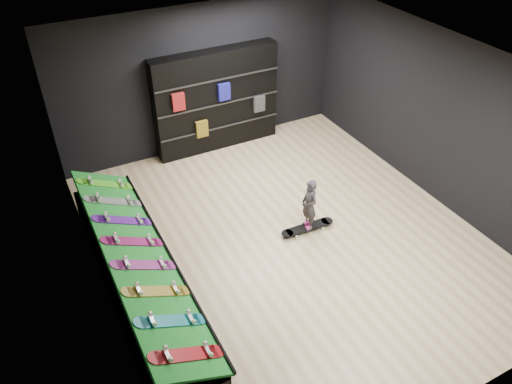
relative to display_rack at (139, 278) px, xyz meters
name	(u,v)px	position (x,y,z in m)	size (l,w,h in m)	color
floor	(288,238)	(2.55, 0.00, -0.25)	(6.00, 7.00, 0.01)	#CBB389
ceiling	(296,69)	(2.55, 0.00, 2.75)	(6.00, 7.00, 0.01)	white
wall_back	(202,79)	(2.55, 3.50, 1.25)	(6.00, 0.02, 3.00)	black
wall_front	(469,331)	(2.55, -3.50, 1.25)	(6.00, 0.02, 3.00)	black
wall_left	(91,222)	(-0.45, 0.00, 1.25)	(0.02, 7.00, 3.00)	black
wall_right	(440,120)	(5.55, 0.00, 1.25)	(0.02, 7.00, 3.00)	black
display_rack	(139,278)	(0.00, 0.00, 0.00)	(0.90, 4.50, 0.50)	black
turf_ramp	(138,254)	(0.05, 0.00, 0.46)	(1.00, 4.50, 0.04)	#0F601A
back_shelving	(216,101)	(2.76, 3.32, 0.81)	(2.64, 0.31, 2.12)	black
floor_skateboard	(307,229)	(2.94, 0.00, -0.21)	(0.98, 0.22, 0.09)	black
child	(309,214)	(2.94, 0.00, 0.12)	(0.21, 0.15, 0.56)	black
display_board_0	(187,354)	(0.06, -1.90, 0.49)	(0.98, 0.22, 0.09)	red
display_board_1	(171,321)	(0.06, -1.36, 0.49)	(0.98, 0.22, 0.09)	#0C8C99
display_board_2	(157,291)	(0.06, -0.81, 0.49)	(0.98, 0.22, 0.09)	yellow
display_board_3	(144,265)	(0.06, -0.27, 0.49)	(0.98, 0.22, 0.09)	#2626BF
display_board_4	(133,241)	(0.06, 0.27, 0.49)	(0.98, 0.22, 0.09)	#E5198C
display_board_5	(123,220)	(0.06, 0.81, 0.49)	(0.98, 0.22, 0.09)	purple
display_board_6	(114,201)	(0.06, 1.36, 0.49)	(0.98, 0.22, 0.09)	black
display_board_7	(105,184)	(0.06, 1.90, 0.49)	(0.98, 0.22, 0.09)	green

